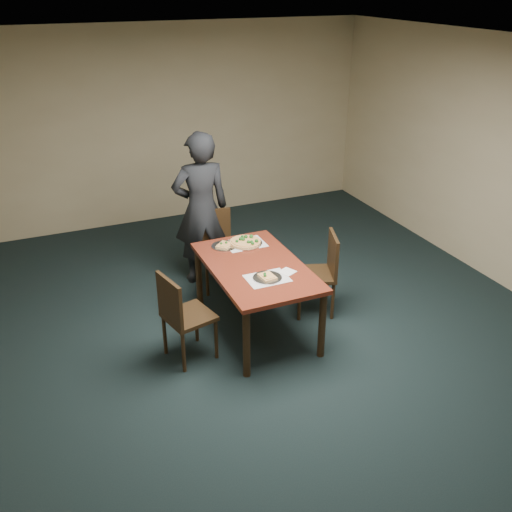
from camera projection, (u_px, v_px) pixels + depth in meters
name	position (u px, v px, depth m)	size (l,w,h in m)	color
ground	(289.00, 359.00, 5.53)	(8.00, 8.00, 0.00)	black
room_shell	(294.00, 189.00, 4.76)	(8.00, 8.00, 8.00)	tan
dining_table	(256.00, 273.00, 5.72)	(0.90, 1.50, 0.75)	#571C11
chair_far	(216.00, 244.00, 6.67)	(0.45, 0.45, 0.91)	black
chair_left	(181.00, 313.00, 5.32)	(0.51, 0.51, 0.91)	black
chair_right	(322.00, 269.00, 6.11)	(0.54, 0.54, 0.91)	black
diner	(201.00, 209.00, 6.60)	(0.67, 0.44, 1.82)	black
placemat_main	(245.00, 244.00, 6.13)	(0.42, 0.32, 0.00)	white
placemat_near	(267.00, 278.00, 5.43)	(0.40, 0.30, 0.00)	white
pizza_pan	(245.00, 242.00, 6.12)	(0.37, 0.37, 0.07)	silver
slice_plate_near	(267.00, 277.00, 5.43)	(0.28, 0.28, 0.06)	silver
slice_plate_far	(224.00, 245.00, 6.06)	(0.28, 0.28, 0.05)	silver
napkin	(287.00, 272.00, 5.54)	(0.14, 0.14, 0.01)	white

